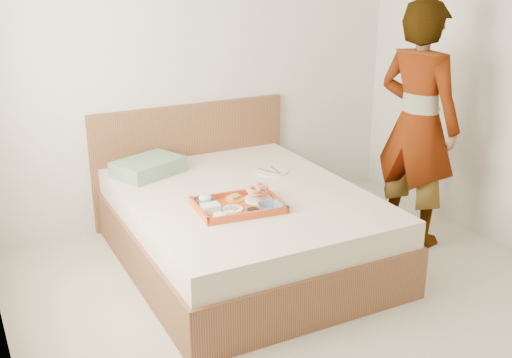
{
  "coord_description": "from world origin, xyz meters",
  "views": [
    {
      "loc": [
        -1.86,
        -2.58,
        2.06
      ],
      "look_at": [
        -0.06,
        0.9,
        0.65
      ],
      "focal_mm": 43.29,
      "sensor_mm": 36.0,
      "label": 1
    }
  ],
  "objects": [
    {
      "name": "ground",
      "position": [
        0.0,
        0.0,
        0.0
      ],
      "size": [
        3.5,
        4.0,
        0.01
      ],
      "primitive_type": "cube",
      "color": "beige",
      "rests_on": "ground"
    },
    {
      "name": "wall_back",
      "position": [
        0.0,
        2.0,
        1.3
      ],
      "size": [
        3.5,
        0.01,
        2.6
      ],
      "primitive_type": "cube",
      "color": "silver",
      "rests_on": "ground"
    },
    {
      "name": "bed",
      "position": [
        -0.11,
        1.0,
        0.27
      ],
      "size": [
        1.65,
        2.0,
        0.53
      ],
      "primitive_type": "cube",
      "color": "brown",
      "rests_on": "ground"
    },
    {
      "name": "headboard",
      "position": [
        -0.11,
        1.97,
        0.47
      ],
      "size": [
        1.65,
        0.06,
        0.95
      ],
      "primitive_type": "cube",
      "color": "brown",
      "rests_on": "ground"
    },
    {
      "name": "pillow",
      "position": [
        -0.58,
        1.66,
        0.59
      ],
      "size": [
        0.57,
        0.49,
        0.12
      ],
      "primitive_type": "cube",
      "rotation": [
        0.0,
        0.0,
        0.4
      ],
      "color": "gray",
      "rests_on": "bed"
    },
    {
      "name": "tray",
      "position": [
        -0.27,
        0.75,
        0.55
      ],
      "size": [
        0.58,
        0.45,
        0.05
      ],
      "primitive_type": "cube",
      "rotation": [
        0.0,
        0.0,
        -0.1
      ],
      "color": "#C74B1B",
      "rests_on": "bed"
    },
    {
      "name": "prawn_plate",
      "position": [
        -0.1,
        0.79,
        0.55
      ],
      "size": [
        0.21,
        0.21,
        0.01
      ],
      "primitive_type": "cylinder",
      "rotation": [
        0.0,
        0.0,
        -0.1
      ],
      "color": "white",
      "rests_on": "tray"
    },
    {
      "name": "navy_bowl_big",
      "position": [
        -0.11,
        0.61,
        0.56
      ],
      "size": [
        0.17,
        0.17,
        0.04
      ],
      "primitive_type": "imported",
      "rotation": [
        0.0,
        0.0,
        -0.1
      ],
      "color": "navy",
      "rests_on": "tray"
    },
    {
      "name": "sauce_dish",
      "position": [
        -0.24,
        0.6,
        0.56
      ],
      "size": [
        0.09,
        0.09,
        0.03
      ],
      "primitive_type": "cylinder",
      "rotation": [
        0.0,
        0.0,
        -0.1
      ],
      "color": "black",
      "rests_on": "tray"
    },
    {
      "name": "meat_plate",
      "position": [
        -0.33,
        0.71,
        0.55
      ],
      "size": [
        0.15,
        0.15,
        0.01
      ],
      "primitive_type": "cylinder",
      "rotation": [
        0.0,
        0.0,
        -0.1
      ],
      "color": "white",
      "rests_on": "tray"
    },
    {
      "name": "bread_plate",
      "position": [
        -0.24,
        0.87,
        0.55
      ],
      "size": [
        0.14,
        0.14,
        0.01
      ],
      "primitive_type": "cylinder",
      "rotation": [
        0.0,
        0.0,
        -0.1
      ],
      "color": "orange",
      "rests_on": "tray"
    },
    {
      "name": "salad_bowl",
      "position": [
        -0.44,
        0.89,
        0.56
      ],
      "size": [
        0.13,
        0.13,
        0.04
      ],
      "primitive_type": "imported",
      "rotation": [
        0.0,
        0.0,
        -0.1
      ],
      "color": "navy",
      "rests_on": "tray"
    },
    {
      "name": "plastic_tub",
      "position": [
        -0.47,
        0.75,
        0.57
      ],
      "size": [
        0.12,
        0.1,
        0.05
      ],
      "primitive_type": "cube",
      "rotation": [
        0.0,
        0.0,
        -0.1
      ],
      "color": "silver",
      "rests_on": "tray"
    },
    {
      "name": "cheese_round",
      "position": [
        -0.46,
        0.63,
        0.56
      ],
      "size": [
        0.09,
        0.09,
        0.03
      ],
      "primitive_type": "cylinder",
      "rotation": [
        0.0,
        0.0,
        -0.1
      ],
      "color": "white",
      "rests_on": "tray"
    },
    {
      "name": "dinner_plate",
      "position": [
        0.26,
        1.27,
        0.54
      ],
      "size": [
        0.25,
        0.25,
        0.01
      ],
      "primitive_type": "cylinder",
      "rotation": [
        0.0,
        0.0,
        0.09
      ],
      "color": "white",
      "rests_on": "bed"
    },
    {
      "name": "person",
      "position": [
        1.2,
        0.77,
        0.91
      ],
      "size": [
        0.59,
        0.75,
        1.81
      ],
      "primitive_type": "imported",
      "rotation": [
        0.0,
        0.0,
        1.83
      ],
      "color": "beige",
      "rests_on": "ground"
    }
  ]
}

